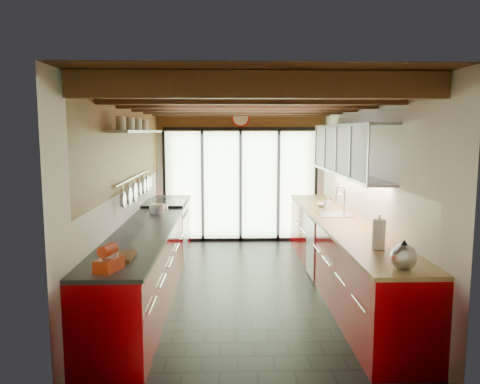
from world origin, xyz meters
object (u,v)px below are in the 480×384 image
Objects in this scene: stand_mixer at (109,260)px; kettle at (404,255)px; paper_towel at (379,235)px; bowl at (324,205)px; soap_bottle at (327,203)px.

stand_mixer is 2.54m from kettle.
bowl is (0.00, 2.66, -0.12)m from paper_towel.
soap_bottle is at bearing 90.00° from paper_towel.
kettle is 3.33m from bowl.
soap_bottle is at bearing 90.00° from kettle.
soap_bottle is 0.91× the size of bowl.
paper_towel is (0.00, 0.67, 0.03)m from kettle.
kettle is at bearing -0.15° from stand_mixer.
paper_towel reaches higher than soap_bottle.
kettle is 3.09m from soap_bottle.
paper_towel is 2.42m from soap_bottle.
stand_mixer is 3.99m from soap_bottle.
kettle is 0.82× the size of paper_towel.
kettle is 1.33× the size of bowl.
bowl is (2.54, 3.32, -0.07)m from stand_mixer.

